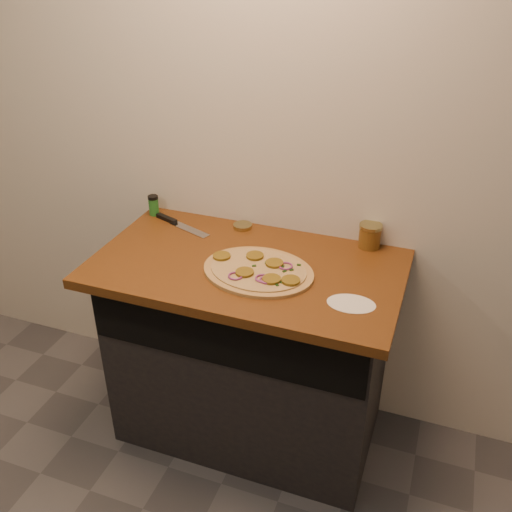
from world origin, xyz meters
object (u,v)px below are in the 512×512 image
at_px(salsa_jar, 370,236).
at_px(spice_shaker, 154,205).
at_px(chefs_knife, 177,224).
at_px(pizza, 258,271).

bearing_deg(salsa_jar, spice_shaker, -177.90).
bearing_deg(chefs_knife, pizza, -28.57).
bearing_deg(chefs_knife, salsa_jar, 6.36).
height_order(salsa_jar, spice_shaker, salsa_jar).
bearing_deg(spice_shaker, salsa_jar, 2.10).
xyz_separation_m(pizza, chefs_knife, (-0.47, 0.26, -0.00)).
distance_m(pizza, chefs_knife, 0.54).
relative_size(salsa_jar, spice_shaker, 1.09).
height_order(chefs_knife, salsa_jar, salsa_jar).
bearing_deg(spice_shaker, chefs_knife, -21.38).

